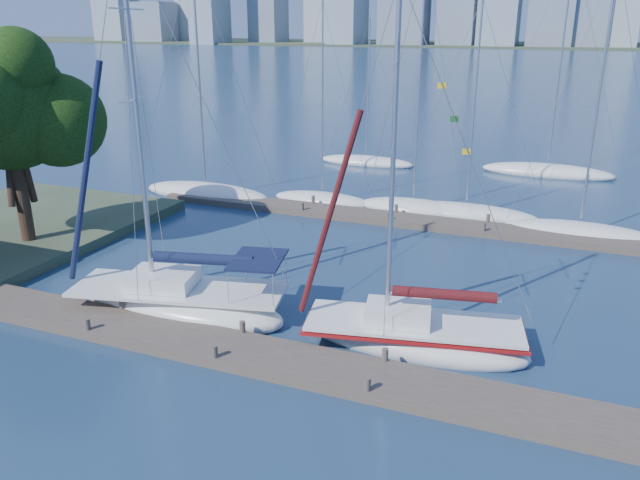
% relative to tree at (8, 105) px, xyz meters
% --- Properties ---
extents(ground, '(700.00, 700.00, 0.00)m').
position_rel_tree_xyz_m(ground, '(13.93, -5.27, -6.86)').
color(ground, navy).
rests_on(ground, ground).
extents(near_dock, '(26.00, 2.00, 0.40)m').
position_rel_tree_xyz_m(near_dock, '(13.93, -5.27, -6.66)').
color(near_dock, '#483D34').
rests_on(near_dock, ground).
extents(far_dock, '(30.00, 1.80, 0.36)m').
position_rel_tree_xyz_m(far_dock, '(15.93, 10.73, -6.68)').
color(far_dock, '#483D34').
rests_on(far_dock, ground).
extents(far_shore, '(800.00, 100.00, 1.50)m').
position_rel_tree_xyz_m(far_shore, '(13.93, 314.73, -6.86)').
color(far_shore, '#38472D').
rests_on(far_shore, ground).
extents(tree, '(7.72, 7.04, 10.20)m').
position_rel_tree_xyz_m(tree, '(0.00, 0.00, 0.00)').
color(tree, black).
rests_on(tree, ground).
extents(sailboat_navy, '(8.94, 4.63, 14.08)m').
position_rel_tree_xyz_m(sailboat_navy, '(10.58, -3.12, -5.76)').
color(sailboat_navy, white).
rests_on(sailboat_navy, ground).
extents(sailboat_maroon, '(8.01, 3.96, 12.09)m').
position_rel_tree_xyz_m(sailboat_maroon, '(19.33, -2.42, -5.88)').
color(sailboat_maroon, white).
rests_on(sailboat_maroon, ground).
extents(bg_boat_0, '(8.92, 4.69, 14.53)m').
position_rel_tree_xyz_m(bg_boat_0, '(2.69, 11.51, -6.56)').
color(bg_boat_0, white).
rests_on(bg_boat_0, ground).
extents(bg_boat_1, '(6.33, 2.37, 11.80)m').
position_rel_tree_xyz_m(bg_boat_1, '(9.96, 12.92, -6.63)').
color(bg_boat_1, white).
rests_on(bg_boat_1, ground).
extents(bg_boat_2, '(6.71, 4.19, 14.20)m').
position_rel_tree_xyz_m(bg_boat_2, '(15.51, 13.14, -6.58)').
color(bg_boat_2, white).
rests_on(bg_boat_2, ground).
extents(bg_boat_3, '(8.18, 3.14, 11.83)m').
position_rel_tree_xyz_m(bg_boat_3, '(18.49, 13.31, -6.62)').
color(bg_boat_3, white).
rests_on(bg_boat_3, ground).
extents(bg_boat_4, '(7.75, 4.56, 13.40)m').
position_rel_tree_xyz_m(bg_boat_4, '(24.45, 11.94, -6.60)').
color(bg_boat_4, white).
rests_on(bg_boat_4, ground).
extents(bg_boat_6, '(7.62, 4.50, 10.97)m').
position_rel_tree_xyz_m(bg_boat_6, '(9.10, 24.28, -6.63)').
color(bg_boat_6, white).
rests_on(bg_boat_6, ground).
extents(bg_boat_7, '(9.29, 3.31, 15.63)m').
position_rel_tree_xyz_m(bg_boat_7, '(22.21, 25.66, -6.56)').
color(bg_boat_7, white).
rests_on(bg_boat_7, ground).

